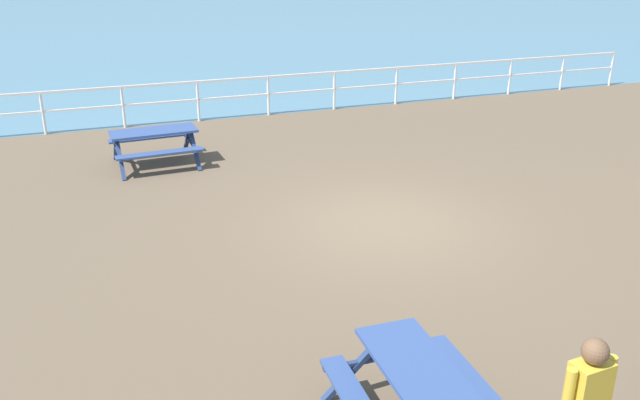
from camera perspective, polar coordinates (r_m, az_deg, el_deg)
The scene contains 4 objects.
ground_plane at distance 11.91m, azimuth 5.41°, elevation -2.35°, with size 30.00×24.00×0.20m, color brown.
seaward_railing at distance 18.62m, azimuth -4.41°, elevation 9.40°, with size 23.07×0.07×1.08m.
picnic_table_near_right at distance 6.98m, azimuth 8.46°, elevation -15.30°, with size 1.56×1.82×0.80m.
picnic_table_far_right at distance 14.96m, azimuth -13.81°, elevation 5.02°, with size 1.89×1.64×0.80m.
Camera 1 is at (-4.59, -9.84, 4.79)m, focal length 37.93 mm.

